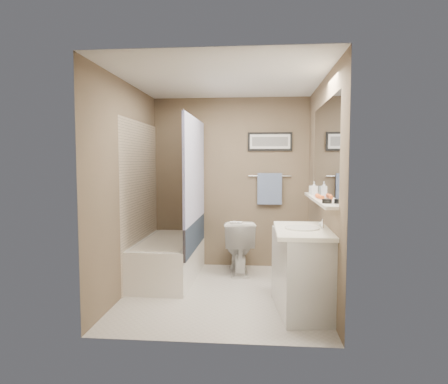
# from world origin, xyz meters

# --- Properties ---
(ground) EXTENTS (2.50, 2.50, 0.00)m
(ground) POSITION_xyz_m (0.00, 0.00, 0.00)
(ground) COLOR beige
(ground) RESTS_ON ground
(ceiling) EXTENTS (2.20, 2.50, 0.04)m
(ceiling) POSITION_xyz_m (0.00, 0.00, 2.38)
(ceiling) COLOR silver
(ceiling) RESTS_ON wall_back
(wall_back) EXTENTS (2.20, 0.04, 2.40)m
(wall_back) POSITION_xyz_m (0.00, 1.23, 1.20)
(wall_back) COLOR brown
(wall_back) RESTS_ON ground
(wall_front) EXTENTS (2.20, 0.04, 2.40)m
(wall_front) POSITION_xyz_m (0.00, -1.23, 1.20)
(wall_front) COLOR brown
(wall_front) RESTS_ON ground
(wall_left) EXTENTS (0.04, 2.50, 2.40)m
(wall_left) POSITION_xyz_m (-1.08, 0.00, 1.20)
(wall_left) COLOR brown
(wall_left) RESTS_ON ground
(wall_right) EXTENTS (0.04, 2.50, 2.40)m
(wall_right) POSITION_xyz_m (1.08, 0.00, 1.20)
(wall_right) COLOR brown
(wall_right) RESTS_ON ground
(tile_surround) EXTENTS (0.02, 1.55, 2.00)m
(tile_surround) POSITION_xyz_m (-1.09, 0.50, 1.00)
(tile_surround) COLOR #BBA88E
(tile_surround) RESTS_ON wall_left
(curtain_rod) EXTENTS (0.02, 1.55, 0.02)m
(curtain_rod) POSITION_xyz_m (-0.40, 0.50, 2.05)
(curtain_rod) COLOR silver
(curtain_rod) RESTS_ON wall_left
(curtain_upper) EXTENTS (0.03, 1.45, 1.28)m
(curtain_upper) POSITION_xyz_m (-0.40, 0.50, 1.40)
(curtain_upper) COLOR silver
(curtain_upper) RESTS_ON curtain_rod
(curtain_lower) EXTENTS (0.03, 1.45, 0.36)m
(curtain_lower) POSITION_xyz_m (-0.40, 0.50, 0.58)
(curtain_lower) COLOR #222E40
(curtain_lower) RESTS_ON curtain_rod
(mirror) EXTENTS (0.02, 1.60, 1.00)m
(mirror) POSITION_xyz_m (1.09, -0.15, 1.62)
(mirror) COLOR silver
(mirror) RESTS_ON wall_right
(shelf) EXTENTS (0.12, 1.60, 0.03)m
(shelf) POSITION_xyz_m (1.04, -0.15, 1.10)
(shelf) COLOR silver
(shelf) RESTS_ON wall_right
(towel_bar) EXTENTS (0.60, 0.02, 0.02)m
(towel_bar) POSITION_xyz_m (0.55, 1.22, 1.30)
(towel_bar) COLOR silver
(towel_bar) RESTS_ON wall_back
(towel) EXTENTS (0.34, 0.05, 0.44)m
(towel) POSITION_xyz_m (0.55, 1.20, 1.12)
(towel) COLOR #849BC1
(towel) RESTS_ON towel_bar
(art_frame) EXTENTS (0.62, 0.02, 0.26)m
(art_frame) POSITION_xyz_m (0.55, 1.23, 1.78)
(art_frame) COLOR black
(art_frame) RESTS_ON wall_back
(art_mat) EXTENTS (0.56, 0.00, 0.20)m
(art_mat) POSITION_xyz_m (0.55, 1.22, 1.78)
(art_mat) COLOR white
(art_mat) RESTS_ON art_frame
(art_image) EXTENTS (0.50, 0.00, 0.13)m
(art_image) POSITION_xyz_m (0.55, 1.22, 1.78)
(art_image) COLOR #595959
(art_image) RESTS_ON art_mat
(door) EXTENTS (0.80, 0.02, 2.00)m
(door) POSITION_xyz_m (0.55, -1.24, 1.00)
(door) COLOR silver
(door) RESTS_ON wall_front
(door_handle) EXTENTS (0.10, 0.02, 0.02)m
(door_handle) POSITION_xyz_m (0.22, -1.19, 1.00)
(door_handle) COLOR silver
(door_handle) RESTS_ON door
(bathtub) EXTENTS (0.73, 1.51, 0.50)m
(bathtub) POSITION_xyz_m (-0.75, 0.53, 0.25)
(bathtub) COLOR white
(bathtub) RESTS_ON ground
(tub_rim) EXTENTS (0.56, 1.36, 0.02)m
(tub_rim) POSITION_xyz_m (-0.75, 0.53, 0.50)
(tub_rim) COLOR silver
(tub_rim) RESTS_ON bathtub
(toilet) EXTENTS (0.49, 0.76, 0.73)m
(toilet) POSITION_xyz_m (0.13, 0.88, 0.36)
(toilet) COLOR white
(toilet) RESTS_ON ground
(vanity) EXTENTS (0.60, 0.95, 0.80)m
(vanity) POSITION_xyz_m (0.85, -0.48, 0.40)
(vanity) COLOR silver
(vanity) RESTS_ON ground
(countertop) EXTENTS (0.54, 0.96, 0.04)m
(countertop) POSITION_xyz_m (0.84, -0.48, 0.82)
(countertop) COLOR white
(countertop) RESTS_ON vanity
(sink_basin) EXTENTS (0.34, 0.34, 0.01)m
(sink_basin) POSITION_xyz_m (0.83, -0.48, 0.85)
(sink_basin) COLOR silver
(sink_basin) RESTS_ON countertop
(faucet_spout) EXTENTS (0.02, 0.02, 0.10)m
(faucet_spout) POSITION_xyz_m (1.03, -0.48, 0.89)
(faucet_spout) COLOR white
(faucet_spout) RESTS_ON countertop
(faucet_knob) EXTENTS (0.05, 0.05, 0.05)m
(faucet_knob) POSITION_xyz_m (1.03, -0.38, 0.87)
(faucet_knob) COLOR white
(faucet_knob) RESTS_ON countertop
(candle_bowl_near) EXTENTS (0.09, 0.09, 0.04)m
(candle_bowl_near) POSITION_xyz_m (1.04, -0.67, 1.14)
(candle_bowl_near) COLOR black
(candle_bowl_near) RESTS_ON shelf
(hair_brush_front) EXTENTS (0.07, 0.22, 0.04)m
(hair_brush_front) POSITION_xyz_m (1.04, -0.22, 1.14)
(hair_brush_front) COLOR orange
(hair_brush_front) RESTS_ON shelf
(hair_brush_back) EXTENTS (0.04, 0.22, 0.04)m
(hair_brush_back) POSITION_xyz_m (1.04, -0.14, 1.14)
(hair_brush_back) COLOR #D2511D
(hair_brush_back) RESTS_ON shelf
(pink_comb) EXTENTS (0.03, 0.16, 0.01)m
(pink_comb) POSITION_xyz_m (1.04, 0.06, 1.12)
(pink_comb) COLOR pink
(pink_comb) RESTS_ON shelf
(glass_jar) EXTENTS (0.08, 0.08, 0.10)m
(glass_jar) POSITION_xyz_m (1.04, 0.37, 1.17)
(glass_jar) COLOR silver
(glass_jar) RESTS_ON shelf
(soap_bottle) EXTENTS (0.08, 0.08, 0.16)m
(soap_bottle) POSITION_xyz_m (1.04, 0.22, 1.19)
(soap_bottle) COLOR #999999
(soap_bottle) RESTS_ON shelf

